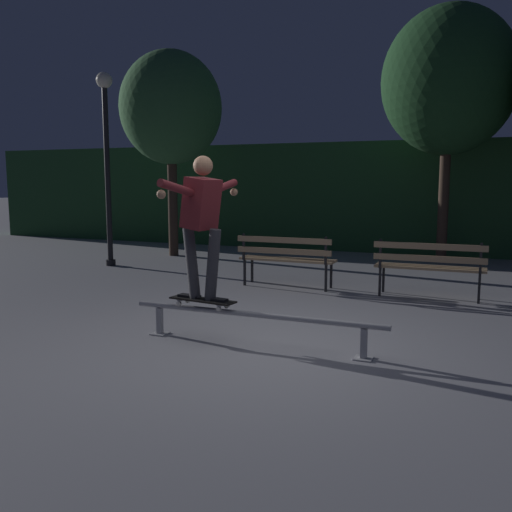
# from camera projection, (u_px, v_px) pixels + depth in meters

# --- Properties ---
(ground_plane) EXTENTS (90.00, 90.00, 0.00)m
(ground_plane) POSITION_uv_depth(u_px,v_px,m) (254.00, 345.00, 5.86)
(ground_plane) COLOR gray
(hedge_backdrop) EXTENTS (24.00, 1.20, 2.70)m
(hedge_backdrop) POSITION_uv_depth(u_px,v_px,m) (388.00, 197.00, 13.68)
(hedge_backdrop) COLOR #234C28
(hedge_backdrop) RESTS_ON ground
(grind_rail) EXTENTS (2.86, 0.18, 0.37)m
(grind_rail) POSITION_uv_depth(u_px,v_px,m) (254.00, 319.00, 5.82)
(grind_rail) COLOR #9E9EA3
(grind_rail) RESTS_ON ground
(skateboard) EXTENTS (0.80, 0.30, 0.09)m
(skateboard) POSITION_uv_depth(u_px,v_px,m) (203.00, 300.00, 6.03)
(skateboard) COLOR black
(skateboard) RESTS_ON grind_rail
(skateboarder) EXTENTS (0.63, 1.40, 1.56)m
(skateboarder) POSITION_uv_depth(u_px,v_px,m) (202.00, 215.00, 5.90)
(skateboarder) COLOR black
(skateboarder) RESTS_ON skateboard
(park_bench_leftmost) EXTENTS (1.60, 0.42, 0.88)m
(park_bench_leftmost) POSITION_uv_depth(u_px,v_px,m) (286.00, 255.00, 8.98)
(park_bench_leftmost) COLOR black
(park_bench_leftmost) RESTS_ON ground
(park_bench_left_center) EXTENTS (1.60, 0.42, 0.88)m
(park_bench_left_center) POSITION_uv_depth(u_px,v_px,m) (429.00, 263.00, 8.13)
(park_bench_left_center) COLOR black
(park_bench_left_center) RESTS_ON ground
(tree_far_left) EXTENTS (2.33, 2.33, 4.69)m
(tree_far_left) POSITION_uv_depth(u_px,v_px,m) (171.00, 108.00, 12.51)
(tree_far_left) COLOR #3D2D23
(tree_far_left) RESTS_ON ground
(tree_behind_benches) EXTENTS (2.79, 2.79, 5.36)m
(tree_behind_benches) POSITION_uv_depth(u_px,v_px,m) (449.00, 81.00, 11.44)
(tree_behind_benches) COLOR #3D2D23
(tree_behind_benches) RESTS_ON ground
(lamp_post_left) EXTENTS (0.32, 0.32, 3.90)m
(lamp_post_left) POSITION_uv_depth(u_px,v_px,m) (106.00, 144.00, 11.09)
(lamp_post_left) COLOR black
(lamp_post_left) RESTS_ON ground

